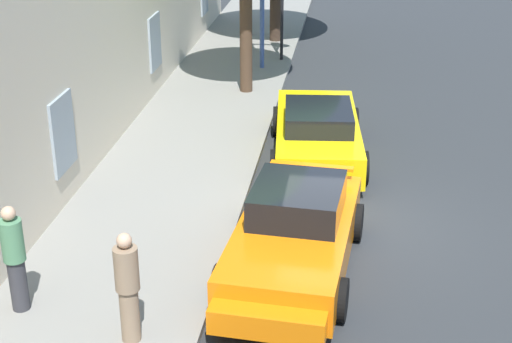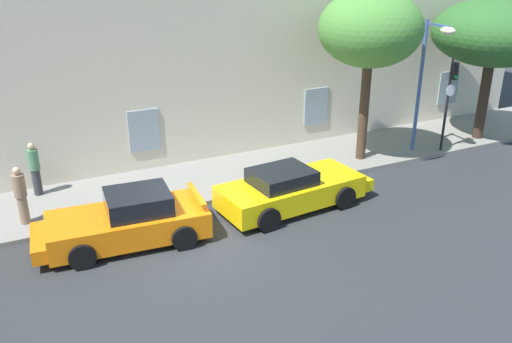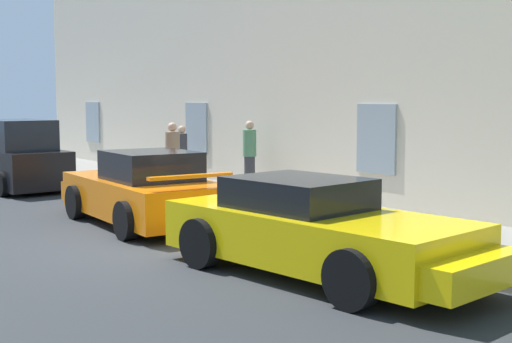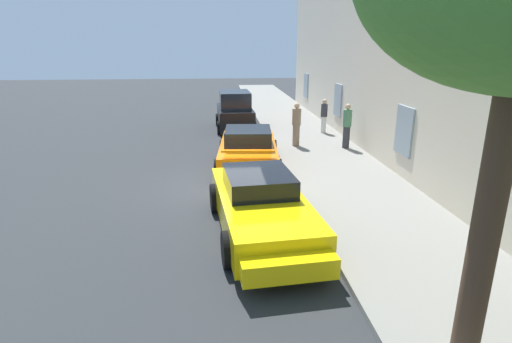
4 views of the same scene
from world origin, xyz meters
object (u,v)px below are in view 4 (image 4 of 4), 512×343
object	(u,v)px
sportscar_red_lead	(248,150)
hatchback_parked	(235,112)
pedestrian_admiring	(324,115)
pedestrian_strolling	(296,124)
sportscar_yellow_flank	(263,209)
pedestrian_bystander	(347,125)

from	to	relation	value
sportscar_red_lead	hatchback_parked	size ratio (longest dim) A/B	1.30
sportscar_red_lead	pedestrian_admiring	xyz separation A→B (m)	(-4.82, 3.93, 0.32)
hatchback_parked	sportscar_red_lead	bearing A→B (deg)	1.31
pedestrian_admiring	pedestrian_strolling	world-z (taller)	pedestrian_strolling
pedestrian_strolling	sportscar_yellow_flank	bearing A→B (deg)	-16.15
sportscar_red_lead	pedestrian_bystander	size ratio (longest dim) A/B	2.69
sportscar_red_lead	sportscar_yellow_flank	world-z (taller)	sportscar_red_lead
hatchback_parked	pedestrian_admiring	xyz separation A→B (m)	(1.81, 4.08, 0.09)
sportscar_yellow_flank	pedestrian_admiring	xyz separation A→B (m)	(-10.18, 4.02, 0.34)
sportscar_red_lead	sportscar_yellow_flank	distance (m)	5.36
sportscar_red_lead	pedestrian_admiring	world-z (taller)	pedestrian_admiring
sportscar_red_lead	pedestrian_admiring	bearing A→B (deg)	140.84
sportscar_yellow_flank	pedestrian_bystander	xyz separation A→B (m)	(-7.19, 4.17, 0.44)
sportscar_yellow_flank	pedestrian_strolling	xyz separation A→B (m)	(-7.74, 2.24, 0.42)
sportscar_red_lead	hatchback_parked	bearing A→B (deg)	-178.69
sportscar_red_lead	sportscar_yellow_flank	bearing A→B (deg)	-0.96
sportscar_yellow_flank	hatchback_parked	distance (m)	12.00
pedestrian_strolling	pedestrian_bystander	bearing A→B (deg)	74.04
sportscar_red_lead	pedestrian_bystander	bearing A→B (deg)	114.20
sportscar_yellow_flank	hatchback_parked	size ratio (longest dim) A/B	1.39
sportscar_red_lead	pedestrian_strolling	size ratio (longest dim) A/B	2.72
pedestrian_bystander	sportscar_yellow_flank	bearing A→B (deg)	-30.10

